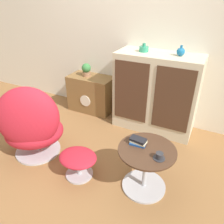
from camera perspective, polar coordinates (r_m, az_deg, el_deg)
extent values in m
plane|color=olive|center=(2.62, -7.31, -12.54)|extent=(12.00, 12.00, 0.00)
cube|color=silver|center=(3.16, 5.29, 21.35)|extent=(6.40, 0.06, 2.60)
cube|color=beige|center=(2.99, 11.38, 4.89)|extent=(1.07, 0.46, 1.05)
cube|color=#472D1E|center=(2.83, 4.91, 5.16)|extent=(0.45, 0.01, 0.80)
cube|color=#472D1E|center=(2.70, 15.47, 2.90)|extent=(0.45, 0.01, 0.80)
cube|color=brown|center=(3.51, -5.38, 4.82)|extent=(0.70, 0.37, 0.57)
cylinder|color=beige|center=(3.38, -7.03, 2.89)|extent=(0.18, 0.01, 0.18)
cylinder|color=#B7B7BC|center=(2.87, -18.66, -9.40)|extent=(0.53, 0.53, 0.02)
cylinder|color=#B7B7BC|center=(2.83, -18.87, -8.37)|extent=(0.06, 0.06, 0.11)
ellipsoid|color=#B21E2D|center=(2.71, -19.59, -4.82)|extent=(0.86, 0.83, 0.32)
ellipsoid|color=#B21E2D|center=(2.48, -21.15, -1.37)|extent=(0.79, 0.71, 0.71)
cylinder|color=#B7B7BC|center=(2.46, -8.50, -15.65)|extent=(0.29, 0.29, 0.02)
cylinder|color=#B7B7BC|center=(2.39, -8.67, -14.02)|extent=(0.04, 0.04, 0.17)
ellipsoid|color=#B21E2D|center=(2.31, -8.92, -11.64)|extent=(0.40, 0.34, 0.09)
cylinder|color=#B7B7BC|center=(2.35, 8.25, -18.45)|extent=(0.43, 0.43, 0.02)
cylinder|color=#B7B7BC|center=(2.19, 8.68, -14.43)|extent=(0.04, 0.04, 0.44)
cylinder|color=#472D1E|center=(2.04, 9.17, -9.81)|extent=(0.54, 0.54, 0.02)
cylinder|color=#2D8E6B|center=(2.86, 8.31, 15.97)|extent=(0.12, 0.12, 0.06)
cylinder|color=#2D8E6B|center=(2.85, 8.39, 16.98)|extent=(0.04, 0.04, 0.04)
ellipsoid|color=#196699|center=(2.76, 17.51, 14.76)|extent=(0.10, 0.10, 0.10)
cylinder|color=#196699|center=(2.74, 17.70, 15.94)|extent=(0.03, 0.03, 0.03)
cylinder|color=#996B4C|center=(3.42, -6.65, 9.88)|extent=(0.12, 0.12, 0.07)
sphere|color=#387A3D|center=(3.39, -6.74, 11.36)|extent=(0.14, 0.14, 0.14)
cylinder|color=#2D2D33|center=(1.95, 12.19, -11.70)|extent=(0.10, 0.10, 0.01)
cylinder|color=#2D2D33|center=(1.94, 12.27, -11.12)|extent=(0.07, 0.07, 0.06)
cube|color=#1E478C|center=(2.07, 6.77, -8.16)|extent=(0.15, 0.10, 0.02)
cube|color=beige|center=(2.06, 6.94, -7.69)|extent=(0.15, 0.09, 0.02)
cube|color=black|center=(2.05, 6.81, -7.16)|extent=(0.16, 0.10, 0.03)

